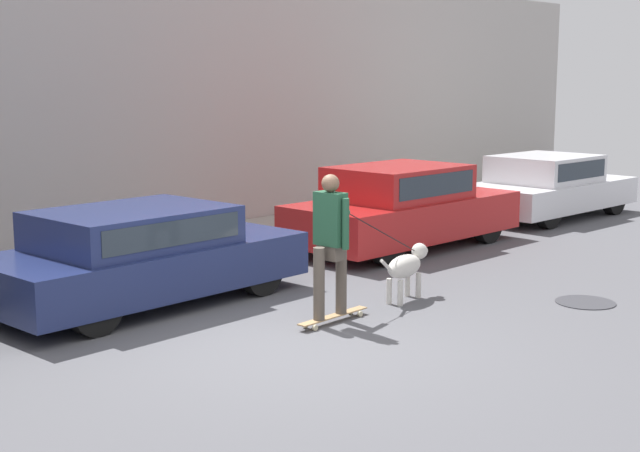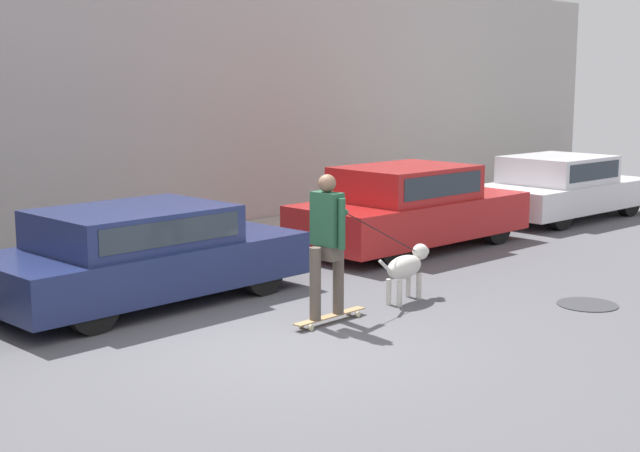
% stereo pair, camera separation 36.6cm
% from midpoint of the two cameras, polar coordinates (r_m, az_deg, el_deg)
% --- Properties ---
extents(ground_plane, '(36.00, 36.00, 0.00)m').
position_cam_midpoint_polar(ground_plane, '(9.57, -3.14, -7.59)').
color(ground_plane, '#545459').
extents(back_wall, '(32.00, 0.30, 4.76)m').
position_cam_midpoint_polar(back_wall, '(14.39, -20.38, 7.22)').
color(back_wall, '#B2ADA8').
rests_on(back_wall, ground_plane).
extents(sidewalk_curb, '(30.00, 2.43, 0.14)m').
position_cam_midpoint_polar(sidewalk_curb, '(13.43, -17.27, -2.70)').
color(sidewalk_curb, '#A39E93').
rests_on(sidewalk_curb, ground_plane).
extents(parked_car_1, '(4.12, 1.96, 1.22)m').
position_cam_midpoint_polar(parked_car_1, '(11.36, -12.28, -1.89)').
color(parked_car_1, black).
rests_on(parked_car_1, ground_plane).
extents(parked_car_2, '(4.25, 1.76, 1.38)m').
position_cam_midpoint_polar(parked_car_2, '(14.77, 4.62, 1.13)').
color(parked_car_2, black).
rests_on(parked_car_2, ground_plane).
extents(parked_car_3, '(4.08, 1.89, 1.26)m').
position_cam_midpoint_polar(parked_car_3, '(18.52, 13.80, 2.43)').
color(parked_car_3, black).
rests_on(parked_car_3, ground_plane).
extents(dog, '(1.15, 0.41, 0.68)m').
position_cam_midpoint_polar(dog, '(11.33, 4.62, -2.58)').
color(dog, beige).
rests_on(dog, ground_plane).
extents(skateboarder, '(2.32, 0.54, 1.73)m').
position_cam_midpoint_polar(skateboarder, '(10.13, -0.31, -0.84)').
color(skateboarder, beige).
rests_on(skateboarder, ground_plane).
extents(manhole_cover, '(0.74, 0.74, 0.01)m').
position_cam_midpoint_polar(manhole_cover, '(11.69, 15.77, -4.73)').
color(manhole_cover, '#38383D').
rests_on(manhole_cover, ground_plane).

